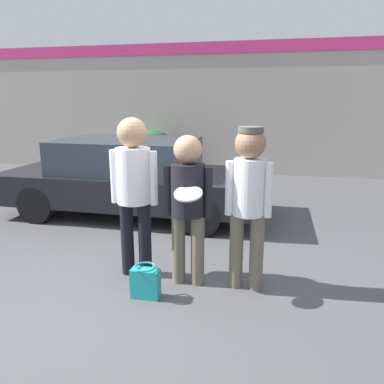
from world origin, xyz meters
TOP-DOWN VIEW (x-y plane):
  - ground_plane at (0.00, 0.00)m, footprint 56.00×56.00m
  - storefront_building at (0.00, 6.78)m, footprint 24.00×0.22m
  - person_left at (-0.30, 0.10)m, footprint 0.56×0.39m
  - person_middle_with_frisbee at (0.35, 0.02)m, footprint 0.54×0.59m
  - person_right at (1.00, 0.05)m, footprint 0.49×0.32m
  - parked_car_near at (-1.26, 2.43)m, footprint 4.57×1.97m
  - shrub at (-2.04, 5.97)m, footprint 1.24×1.24m
  - handbag at (-0.01, -0.40)m, footprint 0.30×0.23m

SIDE VIEW (x-z plane):
  - ground_plane at x=0.00m, z-range 0.00..0.00m
  - handbag at x=-0.01m, z-range -0.01..0.35m
  - shrub at x=-2.04m, z-range 0.00..1.24m
  - parked_car_near at x=-1.26m, z-range 0.01..1.36m
  - person_middle_with_frisbee at x=0.35m, z-range 0.17..1.84m
  - person_right at x=1.00m, z-range 0.19..1.96m
  - person_left at x=-0.30m, z-range 0.21..2.06m
  - storefront_building at x=0.00m, z-range 0.03..3.57m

